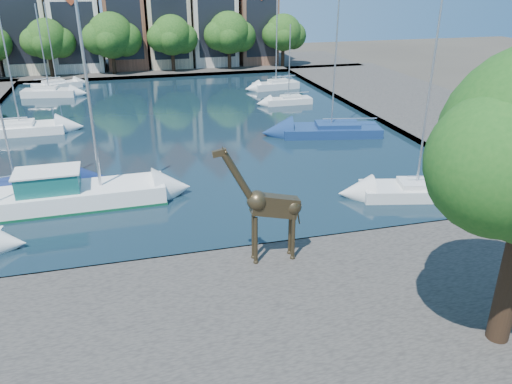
% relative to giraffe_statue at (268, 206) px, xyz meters
% --- Properties ---
extents(ground, '(160.00, 160.00, 0.00)m').
position_rel_giraffe_statue_xyz_m(ground, '(-0.85, 1.49, -3.26)').
color(ground, '#38332B').
rests_on(ground, ground).
extents(water_basin, '(38.00, 50.00, 0.08)m').
position_rel_giraffe_statue_xyz_m(water_basin, '(-0.85, 25.49, -3.22)').
color(water_basin, black).
rests_on(water_basin, ground).
extents(near_quay, '(50.00, 14.00, 0.50)m').
position_rel_giraffe_statue_xyz_m(near_quay, '(-0.85, -5.51, -3.01)').
color(near_quay, '#47433D').
rests_on(near_quay, ground).
extents(far_quay, '(60.00, 16.00, 0.50)m').
position_rel_giraffe_statue_xyz_m(far_quay, '(-0.85, 57.49, -3.01)').
color(far_quay, '#47433D').
rests_on(far_quay, ground).
extents(right_quay, '(14.00, 52.00, 0.50)m').
position_rel_giraffe_statue_xyz_m(right_quay, '(24.15, 25.49, -3.01)').
color(right_quay, '#47433D').
rests_on(right_quay, ground).
extents(townhouse_west_mid, '(5.94, 9.18, 16.79)m').
position_rel_giraffe_statue_xyz_m(townhouse_west_mid, '(-17.85, 57.48, 4.98)').
color(townhouse_west_mid, beige).
rests_on(townhouse_west_mid, far_quay).
extents(townhouse_west_inner, '(6.43, 9.18, 15.15)m').
position_rel_giraffe_statue_xyz_m(townhouse_west_inner, '(-11.35, 57.48, 4.09)').
color(townhouse_west_inner, silver).
rests_on(townhouse_west_inner, far_quay).
extents(townhouse_center, '(5.44, 9.18, 16.93)m').
position_rel_giraffe_statue_xyz_m(townhouse_center, '(-4.85, 57.48, 5.11)').
color(townhouse_center, brown).
rests_on(townhouse_center, far_quay).
extents(townhouse_east_inner, '(5.94, 9.18, 15.79)m').
position_rel_giraffe_statue_xyz_m(townhouse_east_inner, '(1.15, 57.48, 4.48)').
color(townhouse_east_inner, tan).
rests_on(townhouse_east_inner, far_quay).
extents(townhouse_east_mid, '(6.43, 9.18, 16.65)m').
position_rel_giraffe_statue_xyz_m(townhouse_east_mid, '(7.65, 57.48, 4.85)').
color(townhouse_east_mid, beige).
rests_on(townhouse_east_mid, far_quay).
extents(townhouse_east_end, '(5.44, 9.18, 14.43)m').
position_rel_giraffe_statue_xyz_m(townhouse_east_end, '(14.15, 57.48, 3.85)').
color(townhouse_east_end, brown).
rests_on(townhouse_east_end, far_quay).
extents(far_tree_west, '(6.76, 5.20, 7.36)m').
position_rel_giraffe_statue_xyz_m(far_tree_west, '(-14.76, 51.99, 1.82)').
color(far_tree_west, '#332114').
rests_on(far_tree_west, far_quay).
extents(far_tree_mid_west, '(7.80, 6.00, 8.00)m').
position_rel_giraffe_statue_xyz_m(far_tree_mid_west, '(-6.74, 51.99, 2.04)').
color(far_tree_mid_west, '#332114').
rests_on(far_tree_mid_west, far_quay).
extents(far_tree_mid_east, '(7.02, 5.40, 7.52)m').
position_rel_giraffe_statue_xyz_m(far_tree_mid_east, '(1.25, 51.99, 1.87)').
color(far_tree_mid_east, '#332114').
rests_on(far_tree_mid_east, far_quay).
extents(far_tree_east, '(7.54, 5.80, 7.84)m').
position_rel_giraffe_statue_xyz_m(far_tree_east, '(9.25, 51.99, 1.98)').
color(far_tree_east, '#332114').
rests_on(far_tree_east, far_quay).
extents(far_tree_far_east, '(6.76, 5.20, 7.36)m').
position_rel_giraffe_statue_xyz_m(far_tree_far_east, '(17.24, 51.99, 1.82)').
color(far_tree_far_east, '#332114').
rests_on(far_tree_far_east, far_quay).
extents(giraffe_statue, '(3.92, 0.72, 5.61)m').
position_rel_giraffe_statue_xyz_m(giraffe_statue, '(0.00, 0.00, 0.00)').
color(giraffe_statue, '#3B301D').
rests_on(giraffe_statue, near_quay).
extents(motorsailer, '(9.78, 3.09, 11.97)m').
position_rel_giraffe_statue_xyz_m(motorsailer, '(-9.18, 9.48, -2.25)').
color(motorsailer, white).
rests_on(motorsailer, water_basin).
extents(sailboat_left_b, '(8.41, 4.21, 11.24)m').
position_rel_giraffe_statue_xyz_m(sailboat_left_b, '(-12.85, 11.75, -2.60)').
color(sailboat_left_b, navy).
rests_on(sailboat_left_b, water_basin).
extents(sailboat_left_c, '(7.30, 2.60, 10.45)m').
position_rel_giraffe_statue_xyz_m(sailboat_left_c, '(-14.87, 26.38, -2.60)').
color(sailboat_left_c, white).
rests_on(sailboat_left_c, water_basin).
extents(sailboat_left_d, '(6.12, 3.02, 9.96)m').
position_rel_giraffe_statue_xyz_m(sailboat_left_d, '(-14.12, 41.38, -2.56)').
color(sailboat_left_d, silver).
rests_on(sailboat_left_d, water_basin).
extents(sailboat_left_e, '(5.92, 4.12, 9.92)m').
position_rel_giraffe_statue_xyz_m(sailboat_left_e, '(-13.70, 45.49, -2.59)').
color(sailboat_left_e, white).
rests_on(sailboat_left_e, water_basin).
extents(sailboat_right_a, '(7.08, 3.82, 11.55)m').
position_rel_giraffe_statue_xyz_m(sailboat_right_a, '(11.15, 5.49, -2.60)').
color(sailboat_right_a, silver).
rests_on(sailboat_right_a, water_basin).
extents(sailboat_right_b, '(8.78, 4.56, 13.85)m').
position_rel_giraffe_statue_xyz_m(sailboat_right_b, '(11.15, 19.08, -2.58)').
color(sailboat_right_b, navy).
rests_on(sailboat_right_b, water_basin).
extents(sailboat_right_c, '(4.96, 1.78, 8.17)m').
position_rel_giraffe_statue_xyz_m(sailboat_right_c, '(11.15, 30.90, -2.69)').
color(sailboat_right_c, silver).
rests_on(sailboat_right_c, water_basin).
extents(sailboat_right_d, '(5.75, 2.66, 10.47)m').
position_rel_giraffe_statue_xyz_m(sailboat_right_d, '(12.08, 38.66, -2.55)').
color(sailboat_right_d, silver).
rests_on(sailboat_right_d, water_basin).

